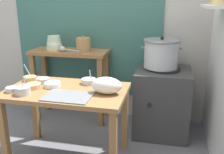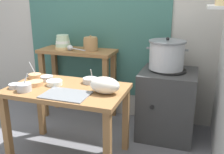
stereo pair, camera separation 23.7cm
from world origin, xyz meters
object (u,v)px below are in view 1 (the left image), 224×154
(steamer_pot, at_px, (161,54))
(clay_pot, at_px, (83,44))
(prep_bowl_4, at_px, (53,84))
(prep_bowl_5, at_px, (89,81))
(back_shelf_table, at_px, (70,68))
(prep_bowl_1, at_px, (33,86))
(plastic_bag, at_px, (107,85))
(prep_table, at_px, (67,101))
(prep_bowl_3, at_px, (43,80))
(stove_block, at_px, (162,101))
(serving_tray, at_px, (68,96))
(prep_bowl_2, at_px, (30,78))
(bowl_stack_enamel, at_px, (54,44))
(prep_bowl_6, at_px, (12,89))
(ladle, at_px, (63,49))
(prep_bowl_0, at_px, (23,90))

(steamer_pot, xyz_separation_m, clay_pot, (-0.93, 0.11, 0.04))
(clay_pot, relative_size, prep_bowl_4, 1.24)
(steamer_pot, distance_m, prep_bowl_5, 0.88)
(back_shelf_table, height_order, prep_bowl_1, back_shelf_table)
(plastic_bag, bearing_deg, clay_pot, 119.67)
(prep_table, height_order, prep_bowl_3, prep_bowl_3)
(stove_block, xyz_separation_m, serving_tray, (-0.77, -0.90, 0.34))
(plastic_bag, distance_m, prep_bowl_4, 0.54)
(back_shelf_table, bearing_deg, prep_bowl_2, -102.70)
(prep_table, xyz_separation_m, serving_tray, (0.08, -0.17, 0.12))
(serving_tray, relative_size, prep_bowl_3, 3.18)
(bowl_stack_enamel, bearing_deg, prep_bowl_1, -78.80)
(clay_pot, xyz_separation_m, prep_bowl_3, (-0.18, -0.72, -0.24))
(prep_table, height_order, prep_bowl_2, prep_bowl_2)
(prep_bowl_3, bearing_deg, back_shelf_table, 90.51)
(clay_pot, relative_size, prep_bowl_2, 1.07)
(prep_bowl_3, distance_m, prep_bowl_6, 0.33)
(steamer_pot, distance_m, prep_bowl_6, 1.57)
(stove_block, xyz_separation_m, steamer_pot, (-0.04, 0.02, 0.55))
(ladle, xyz_separation_m, prep_bowl_4, (0.19, -0.73, -0.19))
(prep_bowl_2, bearing_deg, prep_bowl_3, -10.76)
(prep_bowl_3, xyz_separation_m, prep_bowl_6, (-0.16, -0.30, -0.00))
(prep_table, relative_size, prep_bowl_2, 6.23)
(prep_table, height_order, clay_pot, clay_pot)
(clay_pot, bearing_deg, prep_bowl_5, -67.75)
(steamer_pot, xyz_separation_m, prep_bowl_5, (-0.66, -0.55, -0.19))
(ladle, distance_m, prep_bowl_5, 0.78)
(steamer_pot, bearing_deg, plastic_bag, -119.33)
(prep_bowl_4, xyz_separation_m, prep_bowl_5, (0.30, 0.16, 0.00))
(stove_block, bearing_deg, steamer_pot, 153.38)
(prep_table, xyz_separation_m, plastic_bag, (0.38, -0.02, 0.19))
(prep_table, distance_m, ladle, 0.90)
(ladle, xyz_separation_m, prep_bowl_0, (0.02, -0.97, -0.18))
(stove_block, relative_size, prep_bowl_2, 4.42)
(bowl_stack_enamel, distance_m, prep_bowl_5, 0.94)
(clay_pot, bearing_deg, serving_tray, -79.05)
(prep_bowl_0, bearing_deg, prep_bowl_5, 40.16)
(prep_bowl_2, bearing_deg, prep_bowl_5, 3.49)
(stove_block, bearing_deg, prep_bowl_0, -141.82)
(prep_bowl_6, bearing_deg, prep_bowl_5, 31.10)
(prep_bowl_5, relative_size, prep_bowl_6, 1.38)
(clay_pot, height_order, prep_bowl_3, clay_pot)
(stove_block, relative_size, prep_bowl_5, 5.30)
(back_shelf_table, distance_m, prep_bowl_1, 0.89)
(prep_bowl_0, height_order, prep_bowl_3, prep_bowl_0)
(ladle, relative_size, plastic_bag, 1.05)
(clay_pot, relative_size, ladle, 0.66)
(prep_table, bearing_deg, prep_bowl_2, 160.26)
(prep_bowl_2, xyz_separation_m, prep_bowl_6, (0.01, -0.33, -0.00))
(prep_bowl_2, xyz_separation_m, prep_bowl_3, (0.16, -0.03, 0.00))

